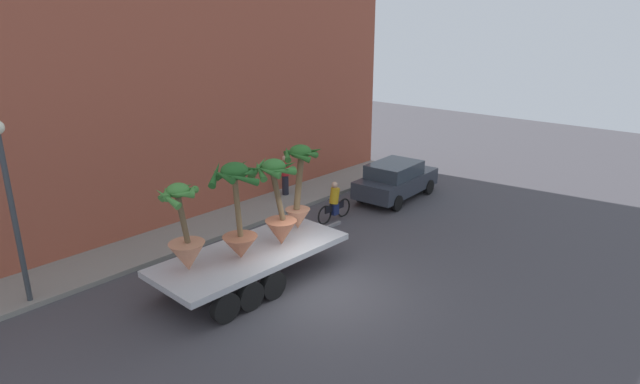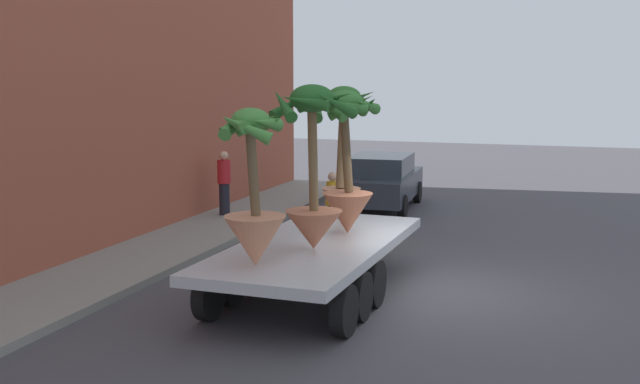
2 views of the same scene
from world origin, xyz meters
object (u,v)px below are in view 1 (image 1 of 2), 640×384
at_px(potted_palm_middle, 238,215).
at_px(pedestrian_near_gate, 285,174).
at_px(street_lamp, 9,190).
at_px(flatbed_trailer, 245,260).
at_px(cyclist, 334,203).
at_px(potted_palm_extra, 299,188).
at_px(potted_palm_rear, 278,207).
at_px(potted_palm_front, 185,237).
at_px(parked_car, 396,180).

bearing_deg(potted_palm_middle, pedestrian_near_gate, 36.51).
bearing_deg(street_lamp, flatbed_trailer, -37.02).
xyz_separation_m(cyclist, street_lamp, (-10.16, 2.02, 2.56)).
bearing_deg(potted_palm_extra, potted_palm_rear, -160.12).
distance_m(cyclist, pedestrian_near_gate, 3.30).
bearing_deg(potted_palm_front, cyclist, 8.65).
height_order(flatbed_trailer, potted_palm_front, potted_palm_front).
relative_size(potted_palm_middle, potted_palm_front, 1.13).
relative_size(flatbed_trailer, potted_palm_front, 2.78).
distance_m(flatbed_trailer, pedestrian_near_gate, 7.75).
relative_size(flatbed_trailer, parked_car, 1.58).
distance_m(potted_palm_rear, pedestrian_near_gate, 7.24).
relative_size(flatbed_trailer, potted_palm_middle, 2.45).
distance_m(flatbed_trailer, cyclist, 5.78).
height_order(pedestrian_near_gate, street_lamp, street_lamp).
height_order(cyclist, street_lamp, street_lamp).
height_order(flatbed_trailer, street_lamp, street_lamp).
distance_m(potted_palm_extra, parked_car, 7.05).
relative_size(flatbed_trailer, street_lamp, 1.39).
bearing_deg(potted_palm_middle, parked_car, 7.64).
bearing_deg(street_lamp, pedestrian_near_gate, 6.43).
distance_m(potted_palm_front, cyclist, 7.47).
bearing_deg(potted_palm_middle, cyclist, 14.90).
distance_m(potted_palm_rear, parked_car, 8.44).
xyz_separation_m(potted_palm_front, parked_car, (10.94, 0.82, -1.10)).
bearing_deg(flatbed_trailer, pedestrian_near_gate, 36.89).
bearing_deg(street_lamp, potted_palm_rear, -33.75).
height_order(potted_palm_extra, parked_car, potted_palm_extra).
bearing_deg(potted_palm_rear, parked_car, 10.01).
xyz_separation_m(flatbed_trailer, potted_palm_extra, (2.43, 0.19, 1.53)).
height_order(potted_palm_middle, potted_palm_extra, potted_palm_middle).
xyz_separation_m(potted_palm_middle, parked_car, (9.54, 1.28, -1.43)).
relative_size(parked_car, street_lamp, 0.88).
xyz_separation_m(parked_car, street_lamp, (-13.82, 2.30, 2.40)).
bearing_deg(potted_palm_rear, cyclist, 20.86).
bearing_deg(potted_palm_front, potted_palm_rear, -12.88).
relative_size(flatbed_trailer, cyclist, 3.66).
xyz_separation_m(flatbed_trailer, potted_palm_front, (-1.68, 0.31, 1.16)).
bearing_deg(potted_palm_front, potted_palm_extra, -1.76).
bearing_deg(potted_palm_rear, potted_palm_front, 167.12).
bearing_deg(potted_palm_extra, cyclist, 21.29).
height_order(potted_palm_front, parked_car, potted_palm_front).
distance_m(potted_palm_rear, potted_palm_extra, 1.47).
distance_m(potted_palm_rear, street_lamp, 6.83).
relative_size(parked_car, pedestrian_near_gate, 2.49).
bearing_deg(parked_car, potted_palm_front, -175.70).
height_order(potted_palm_middle, parked_car, potted_palm_middle).
height_order(parked_car, pedestrian_near_gate, pedestrian_near_gate).
xyz_separation_m(potted_palm_extra, pedestrian_near_gate, (3.76, 4.46, -1.25)).
height_order(potted_palm_extra, pedestrian_near_gate, potted_palm_extra).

